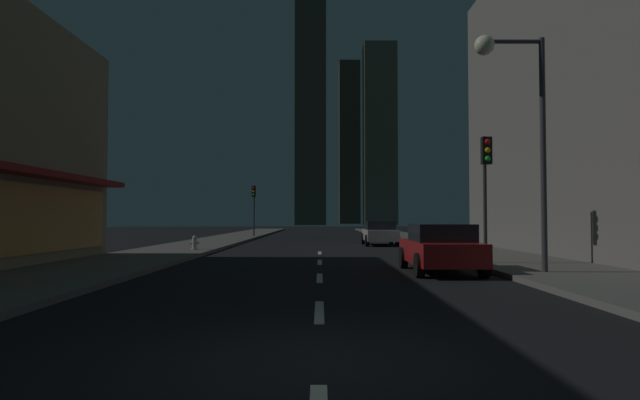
{
  "coord_description": "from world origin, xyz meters",
  "views": [
    {
      "loc": [
        0.01,
        -6.12,
        1.62
      ],
      "look_at": [
        0.0,
        19.36,
        2.49
      ],
      "focal_mm": 30.06,
      "sensor_mm": 36.0,
      "label": 1
    }
  ],
  "objects_px": {
    "car_parked_near": "(441,248)",
    "car_parked_far": "(380,233)",
    "fire_hydrant_far_left": "(195,243)",
    "street_lamp_right": "(513,94)",
    "traffic_light_far_left": "(254,199)",
    "traffic_light_near_right": "(486,171)"
  },
  "relations": [
    {
      "from": "car_parked_near",
      "to": "car_parked_far",
      "type": "xyz_separation_m",
      "value": [
        0.0,
        16.14,
        0.0
      ]
    },
    {
      "from": "fire_hydrant_far_left",
      "to": "street_lamp_right",
      "type": "height_order",
      "value": "street_lamp_right"
    },
    {
      "from": "car_parked_near",
      "to": "car_parked_far",
      "type": "distance_m",
      "value": 16.14
    },
    {
      "from": "car_parked_near",
      "to": "traffic_light_far_left",
      "type": "height_order",
      "value": "traffic_light_far_left"
    },
    {
      "from": "car_parked_near",
      "to": "traffic_light_far_left",
      "type": "bearing_deg",
      "value": 107.71
    },
    {
      "from": "fire_hydrant_far_left",
      "to": "traffic_light_far_left",
      "type": "xyz_separation_m",
      "value": [
        0.4,
        19.25,
        2.74
      ]
    },
    {
      "from": "fire_hydrant_far_left",
      "to": "traffic_light_near_right",
      "type": "bearing_deg",
      "value": -33.72
    },
    {
      "from": "car_parked_near",
      "to": "fire_hydrant_far_left",
      "type": "xyz_separation_m",
      "value": [
        -9.5,
        9.26,
        -0.29
      ]
    },
    {
      "from": "car_parked_near",
      "to": "fire_hydrant_far_left",
      "type": "distance_m",
      "value": 13.27
    },
    {
      "from": "traffic_light_near_right",
      "to": "fire_hydrant_far_left",
      "type": "bearing_deg",
      "value": 146.28
    },
    {
      "from": "traffic_light_far_left",
      "to": "street_lamp_right",
      "type": "height_order",
      "value": "street_lamp_right"
    },
    {
      "from": "car_parked_far",
      "to": "traffic_light_far_left",
      "type": "xyz_separation_m",
      "value": [
        -9.1,
        12.37,
        2.45
      ]
    },
    {
      "from": "car_parked_far",
      "to": "fire_hydrant_far_left",
      "type": "xyz_separation_m",
      "value": [
        -9.5,
        -6.88,
        -0.29
      ]
    },
    {
      "from": "fire_hydrant_far_left",
      "to": "traffic_light_near_right",
      "type": "distance_m",
      "value": 13.98
    },
    {
      "from": "car_parked_far",
      "to": "traffic_light_far_left",
      "type": "distance_m",
      "value": 15.55
    },
    {
      "from": "fire_hydrant_far_left",
      "to": "street_lamp_right",
      "type": "bearing_deg",
      "value": -42.88
    },
    {
      "from": "car_parked_near",
      "to": "street_lamp_right",
      "type": "distance_m",
      "value": 4.83
    },
    {
      "from": "traffic_light_near_right",
      "to": "street_lamp_right",
      "type": "bearing_deg",
      "value": -92.4
    },
    {
      "from": "car_parked_near",
      "to": "car_parked_far",
      "type": "relative_size",
      "value": 1.0
    },
    {
      "from": "car_parked_far",
      "to": "traffic_light_near_right",
      "type": "height_order",
      "value": "traffic_light_near_right"
    },
    {
      "from": "car_parked_far",
      "to": "fire_hydrant_far_left",
      "type": "relative_size",
      "value": 6.48
    },
    {
      "from": "traffic_light_near_right",
      "to": "traffic_light_far_left",
      "type": "bearing_deg",
      "value": 112.27
    }
  ]
}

